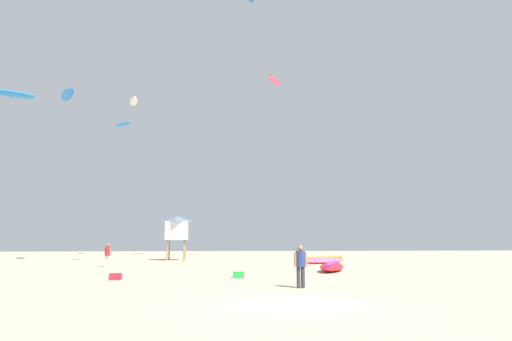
{
  "coord_description": "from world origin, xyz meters",
  "views": [
    {
      "loc": [
        -2.28,
        -13.35,
        1.95
      ],
      "look_at": [
        0.0,
        14.75,
        6.47
      ],
      "focal_mm": 30.18,
      "sensor_mm": 36.0,
      "label": 1
    }
  ],
  "objects_px": {
    "kite_grounded_mid": "(323,260)",
    "person_midground": "(108,253)",
    "kite_aloft_4": "(275,81)",
    "gear_bag": "(115,277)",
    "lifeguard_tower": "(177,228)",
    "kite_aloft_0": "(123,124)",
    "kite_aloft_3": "(13,94)",
    "person_foreground": "(301,263)",
    "kite_aloft_2": "(134,102)",
    "kite_aloft_1": "(67,95)",
    "kite_grounded_near": "(332,267)",
    "cooler_box": "(238,275)"
  },
  "relations": [
    {
      "from": "kite_grounded_mid",
      "to": "person_midground",
      "type": "bearing_deg",
      "value": -167.06
    },
    {
      "from": "kite_aloft_4",
      "to": "gear_bag",
      "type": "bearing_deg",
      "value": -115.86
    },
    {
      "from": "person_midground",
      "to": "lifeguard_tower",
      "type": "distance_m",
      "value": 10.75
    },
    {
      "from": "kite_aloft_0",
      "to": "kite_aloft_3",
      "type": "xyz_separation_m",
      "value": [
        -11.08,
        3.84,
        3.73
      ]
    },
    {
      "from": "person_foreground",
      "to": "kite_aloft_4",
      "type": "height_order",
      "value": "kite_aloft_4"
    },
    {
      "from": "kite_aloft_2",
      "to": "kite_aloft_3",
      "type": "bearing_deg",
      "value": -128.02
    },
    {
      "from": "kite_grounded_mid",
      "to": "kite_aloft_2",
      "type": "height_order",
      "value": "kite_aloft_2"
    },
    {
      "from": "person_foreground",
      "to": "kite_aloft_1",
      "type": "distance_m",
      "value": 30.01
    },
    {
      "from": "kite_aloft_2",
      "to": "person_midground",
      "type": "bearing_deg",
      "value": -81.81
    },
    {
      "from": "lifeguard_tower",
      "to": "kite_aloft_2",
      "type": "xyz_separation_m",
      "value": [
        -6.64,
        9.77,
        15.47
      ]
    },
    {
      "from": "kite_aloft_3",
      "to": "person_midground",
      "type": "bearing_deg",
      "value": -36.12
    },
    {
      "from": "person_midground",
      "to": "lifeguard_tower",
      "type": "xyz_separation_m",
      "value": [
        3.81,
        9.83,
        2.08
      ]
    },
    {
      "from": "lifeguard_tower",
      "to": "kite_aloft_0",
      "type": "height_order",
      "value": "kite_aloft_0"
    },
    {
      "from": "kite_grounded_near",
      "to": "kite_aloft_1",
      "type": "bearing_deg",
      "value": 151.53
    },
    {
      "from": "kite_aloft_0",
      "to": "kite_aloft_3",
      "type": "distance_m",
      "value": 12.31
    },
    {
      "from": "person_midground",
      "to": "kite_aloft_3",
      "type": "distance_m",
      "value": 20.29
    },
    {
      "from": "kite_aloft_0",
      "to": "cooler_box",
      "type": "bearing_deg",
      "value": -55.89
    },
    {
      "from": "kite_aloft_1",
      "to": "kite_aloft_3",
      "type": "distance_m",
      "value": 6.02
    },
    {
      "from": "kite_aloft_4",
      "to": "kite_aloft_0",
      "type": "bearing_deg",
      "value": -151.18
    },
    {
      "from": "person_foreground",
      "to": "cooler_box",
      "type": "xyz_separation_m",
      "value": [
        -2.34,
        4.76,
        -0.84
      ]
    },
    {
      "from": "person_midground",
      "to": "kite_aloft_0",
      "type": "bearing_deg",
      "value": -143.49
    },
    {
      "from": "person_foreground",
      "to": "kite_grounded_mid",
      "type": "xyz_separation_m",
      "value": [
        5.15,
        17.75,
        -0.73
      ]
    },
    {
      "from": "gear_bag",
      "to": "person_foreground",
      "type": "bearing_deg",
      "value": -26.94
    },
    {
      "from": "kite_grounded_near",
      "to": "kite_aloft_1",
      "type": "height_order",
      "value": "kite_aloft_1"
    },
    {
      "from": "person_foreground",
      "to": "kite_aloft_2",
      "type": "xyz_separation_m",
      "value": [
        -14.05,
        33.59,
        17.52
      ]
    },
    {
      "from": "cooler_box",
      "to": "gear_bag",
      "type": "relative_size",
      "value": 1.0
    },
    {
      "from": "person_foreground",
      "to": "gear_bag",
      "type": "xyz_separation_m",
      "value": [
        -8.35,
        4.24,
        -0.84
      ]
    },
    {
      "from": "kite_grounded_near",
      "to": "kite_aloft_2",
      "type": "distance_m",
      "value": 35.26
    },
    {
      "from": "kite_grounded_near",
      "to": "kite_aloft_3",
      "type": "relative_size",
      "value": 1.27
    },
    {
      "from": "cooler_box",
      "to": "person_foreground",
      "type": "bearing_deg",
      "value": -63.87
    },
    {
      "from": "kite_aloft_3",
      "to": "kite_aloft_4",
      "type": "height_order",
      "value": "kite_aloft_4"
    },
    {
      "from": "person_midground",
      "to": "kite_aloft_3",
      "type": "xyz_separation_m",
      "value": [
        -11.56,
        8.43,
        14.38
      ]
    },
    {
      "from": "kite_aloft_1",
      "to": "kite_grounded_near",
      "type": "bearing_deg",
      "value": -28.47
    },
    {
      "from": "gear_bag",
      "to": "kite_aloft_2",
      "type": "relative_size",
      "value": 0.16
    },
    {
      "from": "person_foreground",
      "to": "kite_grounded_mid",
      "type": "distance_m",
      "value": 18.5
    },
    {
      "from": "kite_aloft_1",
      "to": "kite_aloft_0",
      "type": "bearing_deg",
      "value": -18.99
    },
    {
      "from": "kite_grounded_near",
      "to": "kite_aloft_3",
      "type": "bearing_deg",
      "value": 153.4
    },
    {
      "from": "gear_bag",
      "to": "kite_grounded_mid",
      "type": "bearing_deg",
      "value": 45.03
    },
    {
      "from": "kite_aloft_1",
      "to": "kite_aloft_4",
      "type": "relative_size",
      "value": 1.19
    },
    {
      "from": "person_foreground",
      "to": "kite_aloft_1",
      "type": "height_order",
      "value": "kite_aloft_1"
    },
    {
      "from": "gear_bag",
      "to": "kite_grounded_near",
      "type": "bearing_deg",
      "value": 22.32
    },
    {
      "from": "kite_aloft_0",
      "to": "kite_aloft_2",
      "type": "distance_m",
      "value": 16.68
    },
    {
      "from": "lifeguard_tower",
      "to": "kite_aloft_0",
      "type": "bearing_deg",
      "value": -129.32
    },
    {
      "from": "kite_aloft_4",
      "to": "kite_grounded_mid",
      "type": "bearing_deg",
      "value": -71.95
    },
    {
      "from": "person_foreground",
      "to": "kite_aloft_3",
      "type": "distance_m",
      "value": 35.04
    },
    {
      "from": "kite_aloft_3",
      "to": "gear_bag",
      "type": "bearing_deg",
      "value": -51.55
    },
    {
      "from": "kite_grounded_near",
      "to": "person_foreground",
      "type": "bearing_deg",
      "value": -111.82
    },
    {
      "from": "person_midground",
      "to": "cooler_box",
      "type": "xyz_separation_m",
      "value": [
        8.89,
        -9.23,
        -0.81
      ]
    },
    {
      "from": "person_midground",
      "to": "kite_aloft_1",
      "type": "relative_size",
      "value": 0.44
    },
    {
      "from": "person_foreground",
      "to": "kite_aloft_3",
      "type": "height_order",
      "value": "kite_aloft_3"
    }
  ]
}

